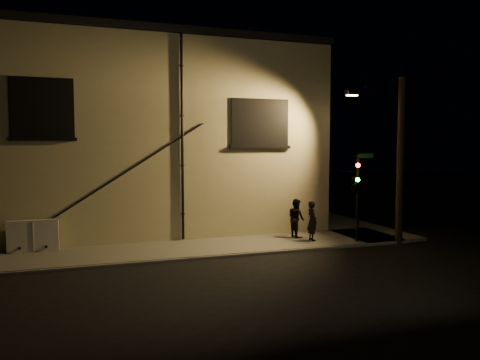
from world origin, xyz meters
name	(u,v)px	position (x,y,z in m)	size (l,w,h in m)	color
ground	(248,255)	(0.00, 0.00, 0.00)	(90.00, 90.00, 0.00)	black
sidewalk	(241,231)	(1.22, 4.39, 0.06)	(21.00, 16.00, 0.12)	#595850
building	(135,138)	(-3.00, 8.99, 4.40)	(16.20, 12.23, 8.80)	tan
utility_cabinet	(33,236)	(-7.44, 2.70, 0.70)	(1.76, 0.30, 1.16)	#B7B6AE
pedestrian_a	(312,221)	(3.19, 1.15, 0.93)	(0.59, 0.39, 1.62)	black
pedestrian_b	(296,218)	(2.88, 1.99, 0.94)	(0.79, 0.62, 1.63)	black
traffic_signal	(355,183)	(4.60, 0.25, 2.52)	(1.19, 2.08, 3.56)	black
streetlamp_pole	(397,155)	(6.39, 0.03, 3.61)	(2.02, 1.38, 6.73)	black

